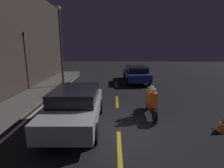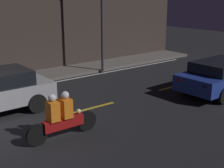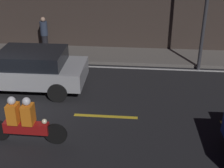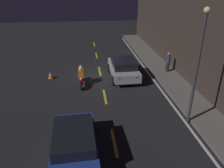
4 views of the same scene
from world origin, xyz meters
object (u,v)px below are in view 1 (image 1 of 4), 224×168
at_px(traffic_cone_near, 223,125).
at_px(street_lamp, 61,43).
at_px(hatchback_silver, 75,106).
at_px(sedan_blue, 136,73).
at_px(motorcycle, 151,102).

distance_m(traffic_cone_near, street_lamp, 10.86).
bearing_deg(hatchback_silver, traffic_cone_near, 84.19).
xyz_separation_m(sedan_blue, street_lamp, (-2.00, 5.75, 2.50)).
height_order(traffic_cone_near, street_lamp, street_lamp).
relative_size(hatchback_silver, sedan_blue, 0.92).
relative_size(motorcycle, traffic_cone_near, 4.20).
distance_m(hatchback_silver, street_lamp, 7.22).
height_order(motorcycle, traffic_cone_near, motorcycle).
bearing_deg(motorcycle, sedan_blue, -1.11).
bearing_deg(hatchback_silver, sedan_blue, 157.17).
height_order(sedan_blue, street_lamp, street_lamp).
height_order(sedan_blue, motorcycle, motorcycle).
bearing_deg(street_lamp, hatchback_silver, -160.05).
xyz_separation_m(sedan_blue, traffic_cone_near, (-8.89, -2.10, -0.48)).
height_order(hatchback_silver, sedan_blue, hatchback_silver).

